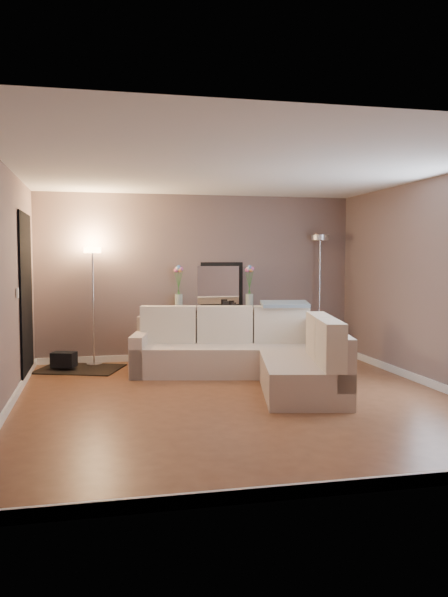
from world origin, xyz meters
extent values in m
cube|color=brown|center=(0.00, 0.00, -0.01)|extent=(5.00, 5.50, 0.01)
cube|color=white|center=(0.00, 0.00, 2.60)|extent=(5.00, 5.50, 0.01)
cube|color=#7D6660|center=(0.00, 2.76, 1.30)|extent=(5.00, 0.02, 2.60)
cube|color=#7D6660|center=(0.00, -2.76, 1.30)|extent=(5.00, 0.02, 2.60)
cube|color=#7D6660|center=(-2.51, 0.00, 1.30)|extent=(0.02, 5.50, 2.60)
cube|color=#7D6660|center=(2.51, 0.00, 1.30)|extent=(0.02, 5.50, 2.60)
cube|color=white|center=(0.00, 2.73, 0.05)|extent=(5.00, 0.03, 0.10)
cube|color=white|center=(0.00, -2.73, 0.05)|extent=(5.00, 0.03, 0.10)
cube|color=white|center=(-2.48, 0.00, 0.05)|extent=(0.03, 5.50, 0.10)
cube|color=white|center=(2.48, 0.00, 0.05)|extent=(0.03, 5.50, 0.10)
cube|color=black|center=(-2.48, 1.70, 1.10)|extent=(0.02, 1.20, 2.20)
cube|color=white|center=(-2.48, 0.85, 1.20)|extent=(0.02, 0.08, 0.12)
cube|color=beige|center=(0.21, 1.47, 0.20)|extent=(2.75, 1.44, 0.40)
cube|color=beige|center=(0.29, 1.82, 0.48)|extent=(2.61, 0.75, 0.56)
cube|color=beige|center=(-0.99, 1.73, 0.28)|extent=(0.37, 0.93, 0.56)
cube|color=beige|center=(0.78, 0.06, 0.20)|extent=(1.23, 1.77, 0.40)
cube|color=beige|center=(1.22, 0.43, 0.48)|extent=(0.73, 2.51, 0.56)
cube|color=#F5E3C8|center=(-0.58, 1.89, 0.67)|extent=(0.82, 0.38, 0.52)
cube|color=#F5E3C8|center=(0.21, 1.72, 0.67)|extent=(0.82, 0.38, 0.52)
cube|color=#F5E3C8|center=(1.00, 1.55, 0.67)|extent=(0.82, 0.38, 0.52)
cube|color=#F5E3C8|center=(1.08, 0.30, 0.67)|extent=(0.37, 0.76, 0.52)
cube|color=#F5E3C8|center=(0.92, -0.44, 0.67)|extent=(0.37, 0.76, 0.52)
cube|color=#7E94A3|center=(1.05, 1.56, 0.95)|extent=(0.72, 0.49, 0.09)
cube|color=black|center=(0.23, 2.57, 0.79)|extent=(1.35, 0.53, 0.04)
cube|color=black|center=(-0.39, 2.52, 0.38)|extent=(0.05, 0.05, 0.77)
cube|color=black|center=(-0.35, 2.80, 0.38)|extent=(0.05, 0.05, 0.77)
cube|color=black|center=(0.81, 2.35, 0.38)|extent=(0.05, 0.05, 0.77)
cube|color=black|center=(0.85, 2.63, 0.38)|extent=(0.05, 0.05, 0.77)
cube|color=black|center=(0.23, 2.57, 0.18)|extent=(1.27, 0.49, 0.03)
cube|color=#BF3333|center=(-0.31, 2.65, 0.29)|extent=(0.05, 0.16, 0.19)
cube|color=#3359A5|center=(-0.27, 2.64, 0.30)|extent=(0.06, 0.17, 0.21)
cube|color=gold|center=(-0.22, 2.63, 0.31)|extent=(0.06, 0.17, 0.23)
cube|color=#3F7F4C|center=(-0.17, 2.63, 0.29)|extent=(0.07, 0.17, 0.19)
cube|color=#994C99|center=(-0.12, 2.62, 0.30)|extent=(0.05, 0.16, 0.21)
cube|color=orange|center=(-0.08, 2.61, 0.31)|extent=(0.06, 0.17, 0.23)
cube|color=#262626|center=(-0.03, 2.61, 0.29)|extent=(0.06, 0.17, 0.19)
cube|color=#4C99B2|center=(0.02, 2.60, 0.30)|extent=(0.07, 0.17, 0.21)
cube|color=#B2A58C|center=(0.07, 2.59, 0.31)|extent=(0.05, 0.16, 0.23)
cube|color=brown|center=(0.11, 2.59, 0.29)|extent=(0.06, 0.17, 0.19)
cube|color=navy|center=(0.16, 2.58, 0.30)|extent=(0.06, 0.17, 0.21)
cube|color=gold|center=(0.21, 2.57, 0.31)|extent=(0.07, 0.17, 0.23)
cube|color=black|center=(0.25, 2.74, 1.18)|extent=(0.93, 0.17, 0.73)
cube|color=white|center=(0.25, 2.72, 1.18)|extent=(0.80, 0.12, 0.61)
cube|color=orange|center=(0.10, 2.56, 0.82)|extent=(0.20, 0.15, 0.04)
cube|color=black|center=(0.40, 2.50, 0.87)|extent=(0.10, 0.03, 0.13)
cube|color=black|center=(0.52, 2.48, 0.86)|extent=(0.08, 0.03, 0.11)
cylinder|color=silver|center=(-0.32, 2.65, 0.93)|extent=(0.14, 0.14, 0.24)
cylinder|color=#38722D|center=(-0.34, 2.65, 1.21)|extent=(0.10, 0.02, 0.42)
sphere|color=#E5598C|center=(-0.36, 2.65, 1.42)|extent=(0.08, 0.08, 0.07)
cylinder|color=#38722D|center=(-0.33, 2.65, 1.22)|extent=(0.06, 0.02, 0.44)
sphere|color=white|center=(-0.34, 2.65, 1.44)|extent=(0.08, 0.08, 0.07)
cylinder|color=#38722D|center=(-0.32, 2.65, 1.23)|extent=(0.01, 0.01, 0.46)
sphere|color=#598CE5|center=(-0.32, 2.65, 1.46)|extent=(0.08, 0.08, 0.07)
cylinder|color=#38722D|center=(-0.31, 2.65, 1.21)|extent=(0.05, 0.02, 0.42)
sphere|color=#E58C4C|center=(-0.30, 2.65, 1.42)|extent=(0.08, 0.08, 0.07)
cylinder|color=#38722D|center=(-0.31, 2.65, 1.22)|extent=(0.10, 0.02, 0.44)
sphere|color=#D866B2|center=(-0.28, 2.64, 1.44)|extent=(0.08, 0.08, 0.07)
cylinder|color=silver|center=(0.78, 2.49, 0.93)|extent=(0.14, 0.14, 0.24)
cylinder|color=#38722D|center=(0.76, 2.50, 1.21)|extent=(0.10, 0.02, 0.42)
sphere|color=#E5598C|center=(0.74, 2.50, 1.42)|extent=(0.08, 0.08, 0.07)
cylinder|color=#38722D|center=(0.77, 2.50, 1.22)|extent=(0.06, 0.02, 0.44)
sphere|color=white|center=(0.76, 2.50, 1.44)|extent=(0.08, 0.08, 0.07)
cylinder|color=#38722D|center=(0.78, 2.49, 1.23)|extent=(0.01, 0.01, 0.46)
sphere|color=#598CE5|center=(0.78, 2.49, 1.46)|extent=(0.08, 0.08, 0.07)
cylinder|color=#38722D|center=(0.79, 2.49, 1.21)|extent=(0.05, 0.02, 0.42)
sphere|color=#E58C4C|center=(0.80, 2.49, 1.42)|extent=(0.08, 0.08, 0.07)
cylinder|color=#38722D|center=(0.80, 2.49, 1.22)|extent=(0.10, 0.02, 0.44)
sphere|color=#D866B2|center=(0.82, 2.49, 1.44)|extent=(0.08, 0.08, 0.07)
cylinder|color=silver|center=(-1.63, 2.51, 0.01)|extent=(0.29, 0.29, 0.03)
cylinder|color=silver|center=(-1.63, 2.51, 0.85)|extent=(0.03, 0.03, 1.68)
cylinder|color=#FFBF72|center=(-1.63, 2.51, 1.73)|extent=(0.32, 0.32, 0.08)
cylinder|color=silver|center=(1.98, 2.57, 0.02)|extent=(0.26, 0.26, 0.03)
cylinder|color=silver|center=(1.98, 2.57, 0.96)|extent=(0.03, 0.03, 1.89)
cylinder|color=silver|center=(1.98, 2.57, 1.94)|extent=(0.28, 0.28, 0.09)
cube|color=black|center=(-1.83, 2.22, 0.01)|extent=(1.37, 1.20, 0.02)
cube|color=black|center=(-2.05, 2.20, 0.16)|extent=(0.38, 0.33, 0.21)
camera|label=1|loc=(-1.55, -6.34, 1.61)|focal=35.00mm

